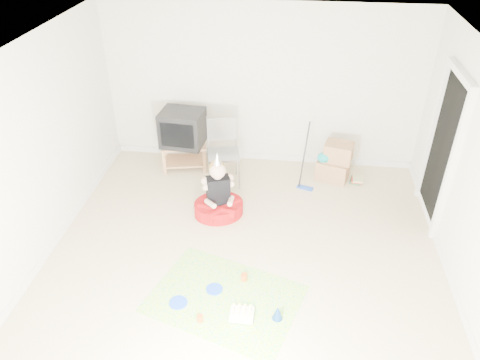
# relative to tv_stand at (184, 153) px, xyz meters

# --- Properties ---
(ground) EXTENTS (5.00, 5.00, 0.00)m
(ground) POSITION_rel_tv_stand_xyz_m (1.22, -2.06, -0.26)
(ground) COLOR beige
(ground) RESTS_ON ground
(doorway_recess) EXTENTS (0.02, 0.90, 2.05)m
(doorway_recess) POSITION_rel_tv_stand_xyz_m (3.70, -0.86, 0.76)
(doorway_recess) COLOR black
(doorway_recess) RESTS_ON ground
(tv_stand) EXTENTS (0.78, 0.57, 0.44)m
(tv_stand) POSITION_rel_tv_stand_xyz_m (0.00, 0.00, 0.00)
(tv_stand) COLOR #A8744C
(tv_stand) RESTS_ON ground
(crt_tv) EXTENTS (0.70, 0.60, 0.56)m
(crt_tv) POSITION_rel_tv_stand_xyz_m (0.00, 0.00, 0.46)
(crt_tv) COLOR black
(crt_tv) RESTS_ON tv_stand
(folding_chair) EXTENTS (0.57, 0.55, 1.05)m
(folding_chair) POSITION_rel_tv_stand_xyz_m (0.71, -0.38, 0.25)
(folding_chair) COLOR gray
(folding_chair) RESTS_ON ground
(cardboard_boxes) EXTENTS (0.59, 0.49, 0.61)m
(cardboard_boxes) POSITION_rel_tv_stand_xyz_m (2.42, -0.04, 0.03)
(cardboard_boxes) COLOR #AB7953
(cardboard_boxes) RESTS_ON ground
(floor_mop) EXTENTS (0.27, 0.33, 1.01)m
(floor_mop) POSITION_rel_tv_stand_xyz_m (1.98, -0.41, 0.00)
(floor_mop) COLOR blue
(floor_mop) RESTS_ON ground
(book_pile) EXTENTS (0.22, 0.26, 0.08)m
(book_pile) POSITION_rel_tv_stand_xyz_m (2.79, -0.10, -0.23)
(book_pile) COLOR #226845
(book_pile) RESTS_ON ground
(seated_woman) EXTENTS (0.89, 0.89, 1.00)m
(seated_woman) POSITION_rel_tv_stand_xyz_m (0.76, -1.21, -0.04)
(seated_woman) COLOR #B51013
(seated_woman) RESTS_ON ground
(party_mat) EXTENTS (1.93, 1.64, 0.01)m
(party_mat) POSITION_rel_tv_stand_xyz_m (1.08, -2.79, -0.26)
(party_mat) COLOR #FF3581
(party_mat) RESTS_ON ground
(birthday_cake) EXTENTS (0.26, 0.21, 0.13)m
(birthday_cake) POSITION_rel_tv_stand_xyz_m (1.31, -3.04, -0.23)
(birthday_cake) COLOR white
(birthday_cake) RESTS_ON party_mat
(blue_plate_near) EXTENTS (0.25, 0.25, 0.01)m
(blue_plate_near) POSITION_rel_tv_stand_xyz_m (0.94, -2.67, -0.25)
(blue_plate_near) COLOR blue
(blue_plate_near) RESTS_ON party_mat
(blue_plate_far) EXTENTS (0.27, 0.27, 0.01)m
(blue_plate_far) POSITION_rel_tv_stand_xyz_m (0.57, -2.92, -0.25)
(blue_plate_far) COLOR blue
(blue_plate_far) RESTS_ON party_mat
(orange_cup_near) EXTENTS (0.11, 0.11, 0.09)m
(orange_cup_near) POSITION_rel_tv_stand_xyz_m (1.27, -2.47, -0.21)
(orange_cup_near) COLOR #D45617
(orange_cup_near) RESTS_ON party_mat
(orange_cup_far) EXTENTS (0.09, 0.09, 0.08)m
(orange_cup_far) POSITION_rel_tv_stand_xyz_m (0.86, -3.15, -0.22)
(orange_cup_far) COLOR #D45617
(orange_cup_far) RESTS_ON party_mat
(blue_party_hat) EXTENTS (0.16, 0.16, 0.18)m
(blue_party_hat) POSITION_rel_tv_stand_xyz_m (1.69, -3.00, -0.17)
(blue_party_hat) COLOR #173FA5
(blue_party_hat) RESTS_ON party_mat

